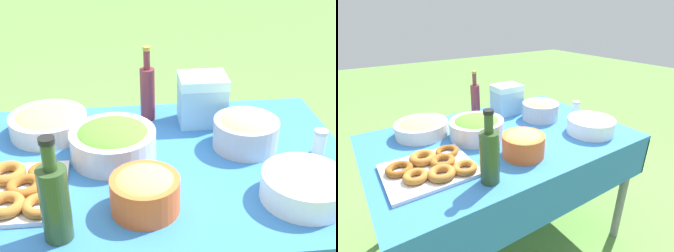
% 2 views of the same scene
% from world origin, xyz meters
% --- Properties ---
extents(ground_plane, '(14.00, 14.00, 0.00)m').
position_xyz_m(ground_plane, '(0.00, 0.00, 0.00)').
color(ground_plane, '#609342').
extents(picnic_table, '(1.41, 0.92, 0.75)m').
position_xyz_m(picnic_table, '(0.00, 0.00, 0.66)').
color(picnic_table, '#2D6BB2').
rests_on(picnic_table, ground_plane).
extents(salad_bowl, '(0.29, 0.29, 0.12)m').
position_xyz_m(salad_bowl, '(0.12, -0.06, 0.81)').
color(salad_bowl, silver).
rests_on(salad_bowl, picnic_table).
extents(pasta_bowl, '(0.23, 0.23, 0.13)m').
position_xyz_m(pasta_bowl, '(-0.35, -0.08, 0.82)').
color(pasta_bowl, '#B2B7BC').
rests_on(pasta_bowl, picnic_table).
extents(donut_platter, '(0.38, 0.33, 0.05)m').
position_xyz_m(donut_platter, '(0.44, 0.13, 0.77)').
color(donut_platter, silver).
rests_on(donut_platter, picnic_table).
extents(plate_stack, '(0.26, 0.26, 0.08)m').
position_xyz_m(plate_stack, '(-0.45, 0.24, 0.79)').
color(plate_stack, white).
rests_on(plate_stack, picnic_table).
extents(olive_oil_bottle, '(0.08, 0.08, 0.31)m').
position_xyz_m(olive_oil_bottle, '(0.27, 0.33, 0.87)').
color(olive_oil_bottle, '#2D4723').
rests_on(olive_oil_bottle, picnic_table).
extents(wine_bottle, '(0.06, 0.06, 0.30)m').
position_xyz_m(wine_bottle, '(-0.02, -0.34, 0.87)').
color(wine_bottle, maroon).
rests_on(wine_bottle, picnic_table).
extents(bread_bowl, '(0.29, 0.29, 0.10)m').
position_xyz_m(bread_bowl, '(0.36, -0.26, 0.80)').
color(bread_bowl, silver).
rests_on(bread_bowl, picnic_table).
extents(fruit_bowl, '(0.20, 0.20, 0.13)m').
position_xyz_m(fruit_bowl, '(0.03, 0.24, 0.82)').
color(fruit_bowl, '#E05B28').
rests_on(fruit_bowl, picnic_table).
extents(cooler_box, '(0.18, 0.15, 0.20)m').
position_xyz_m(cooler_box, '(-0.23, -0.29, 0.85)').
color(cooler_box, '#8CC6E5').
rests_on(cooler_box, picnic_table).
extents(salt_shaker, '(0.05, 0.05, 0.09)m').
position_xyz_m(salt_shaker, '(-0.60, -0.01, 0.80)').
color(salt_shaker, white).
rests_on(salt_shaker, picnic_table).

